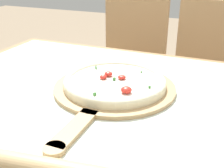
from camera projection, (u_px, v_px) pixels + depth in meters
The scene contains 6 objects.
dining_table at pixel (110, 125), 0.89m from camera, with size 1.26×0.92×0.72m.
towel_cloth at pixel (109, 95), 0.84m from camera, with size 1.18×0.84×0.00m.
pizza_peel at pixel (113, 90), 0.86m from camera, with size 0.38×0.55×0.01m.
pizza at pixel (116, 82), 0.87m from camera, with size 0.32×0.32×0.04m.
chair_left at pixel (130, 63), 1.68m from camera, with size 0.40×0.40×0.90m.
chair_right at pixel (206, 74), 1.52m from camera, with size 0.41×0.41×0.90m.
Camera 1 is at (0.30, -0.70, 1.10)m, focal length 45.00 mm.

